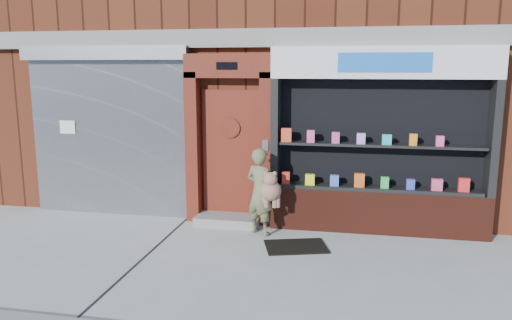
# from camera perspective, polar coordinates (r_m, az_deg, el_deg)

# --- Properties ---
(ground) EXTENTS (80.00, 80.00, 0.00)m
(ground) POSITION_cam_1_polar(r_m,az_deg,el_deg) (7.01, -0.62, -11.90)
(ground) COLOR #9E9E99
(ground) RESTS_ON ground
(building) EXTENTS (12.00, 8.16, 8.00)m
(building) POSITION_cam_1_polar(r_m,az_deg,el_deg) (12.48, 5.17, 16.64)
(building) COLOR #4D1F11
(building) RESTS_ON ground
(shutter_bay) EXTENTS (3.10, 0.30, 3.04)m
(shutter_bay) POSITION_cam_1_polar(r_m,az_deg,el_deg) (9.38, -16.45, 4.27)
(shutter_bay) COLOR gray
(shutter_bay) RESTS_ON ground
(red_door_bay) EXTENTS (1.52, 0.58, 2.90)m
(red_door_bay) POSITION_cam_1_polar(r_m,az_deg,el_deg) (8.55, -3.04, 2.35)
(red_door_bay) COLOR #51170D
(red_door_bay) RESTS_ON ground
(pharmacy_bay) EXTENTS (3.50, 0.41, 3.00)m
(pharmacy_bay) POSITION_cam_1_polar(r_m,az_deg,el_deg) (8.27, 13.91, 1.17)
(pharmacy_bay) COLOR #511E13
(pharmacy_bay) RESTS_ON ground
(woman) EXTENTS (0.67, 0.54, 1.42)m
(woman) POSITION_cam_1_polar(r_m,az_deg,el_deg) (7.99, 0.68, -3.58)
(woman) COLOR #686A45
(woman) RESTS_ON ground
(doormat) EXTENTS (1.05, 0.87, 0.02)m
(doormat) POSITION_cam_1_polar(r_m,az_deg,el_deg) (7.67, 4.58, -9.83)
(doormat) COLOR black
(doormat) RESTS_ON ground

